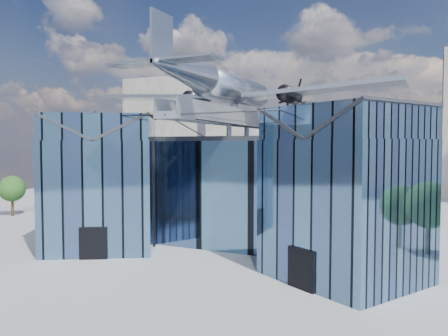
% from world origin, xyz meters
% --- Properties ---
extents(ground_plane, '(120.00, 120.00, 0.00)m').
position_xyz_m(ground_plane, '(0.00, 0.00, 0.00)').
color(ground_plane, gray).
extents(museum, '(32.88, 24.50, 17.60)m').
position_xyz_m(museum, '(0.00, 5.82, 5.54)').
color(museum, '#476991').
rests_on(museum, ground).
extents(bg_towers, '(77.00, 24.50, 26.00)m').
position_xyz_m(bg_towers, '(1.45, 50.49, 10.01)').
color(bg_towers, slate).
rests_on(bg_towers, ground).
extents(tree_plaza_w, '(5.00, 5.00, 6.09)m').
position_xyz_m(tree_plaza_w, '(-15.15, 0.02, 4.12)').
color(tree_plaza_w, '#301F13').
rests_on(tree_plaza_w, ground).
extents(tree_side_w, '(3.61, 3.61, 5.22)m').
position_xyz_m(tree_side_w, '(-32.84, 7.63, 3.53)').
color(tree_side_w, '#301F13').
rests_on(tree_side_w, ground).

